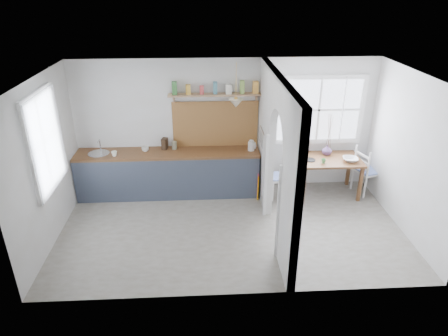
{
  "coord_description": "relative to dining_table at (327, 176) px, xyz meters",
  "views": [
    {
      "loc": [
        -0.45,
        -5.76,
        3.87
      ],
      "look_at": [
        -0.11,
        0.27,
        1.02
      ],
      "focal_mm": 32.0,
      "sensor_mm": 36.0,
      "label": 1
    }
  ],
  "objects": [
    {
      "name": "partition",
      "position": [
        -1.28,
        -1.09,
        1.07
      ],
      "size": [
        0.12,
        3.2,
        2.6
      ],
      "color": "silver",
      "rests_on": "floor"
    },
    {
      "name": "nook_window",
      "position": [
        -0.18,
        0.41,
        1.22
      ],
      "size": [
        1.76,
        0.1,
        1.3
      ],
      "primitive_type": null,
      "color": "white",
      "rests_on": "walls"
    },
    {
      "name": "towel_orange",
      "position": [
        -1.4,
        -0.21,
        -0.13
      ],
      "size": [
        0.02,
        0.03,
        0.51
      ],
      "primitive_type": "cube",
      "color": "#C37702",
      "rests_on": "counter"
    },
    {
      "name": "chair_left",
      "position": [
        -0.94,
        -0.08,
        0.06
      ],
      "size": [
        0.4,
        0.4,
        0.87
      ],
      "primitive_type": null,
      "rotation": [
        0.0,
        0.0,
        -1.57
      ],
      "color": "silver",
      "rests_on": "floor"
    },
    {
      "name": "vase",
      "position": [
        0.0,
        0.2,
        0.48
      ],
      "size": [
        0.24,
        0.24,
        0.2
      ],
      "primitive_type": "imported",
      "rotation": [
        0.0,
        0.0,
        -0.29
      ],
      "color": "#543964",
      "rests_on": "dining_table"
    },
    {
      "name": "backsplash",
      "position": [
        -2.18,
        0.43,
        0.97
      ],
      "size": [
        1.65,
        0.03,
        0.9
      ],
      "primitive_type": "cube",
      "color": "#9B6835",
      "rests_on": "walls"
    },
    {
      "name": "chair_right",
      "position": [
        0.82,
        0.0,
        0.11
      ],
      "size": [
        0.55,
        0.55,
        0.96
      ],
      "primitive_type": null,
      "rotation": [
        0.0,
        0.0,
        1.87
      ],
      "color": "silver",
      "rests_on": "floor"
    },
    {
      "name": "plate",
      "position": [
        -0.39,
        -0.06,
        0.38
      ],
      "size": [
        0.25,
        0.25,
        0.02
      ],
      "primitive_type": "cylinder",
      "rotation": [
        0.0,
        0.0,
        0.26
      ],
      "color": "black",
      "rests_on": "dining_table"
    },
    {
      "name": "knife_block",
      "position": [
        -3.17,
        0.31,
        0.63
      ],
      "size": [
        0.13,
        0.16,
        0.22
      ],
      "primitive_type": "cube",
      "rotation": [
        0.0,
        0.0,
        -0.24
      ],
      "color": "black",
      "rests_on": "counter"
    },
    {
      "name": "kitchen_window",
      "position": [
        -4.85,
        -1.15,
        1.27
      ],
      "size": [
        0.1,
        1.16,
        1.5
      ],
      "primitive_type": null,
      "color": "white",
      "rests_on": "walls"
    },
    {
      "name": "walls",
      "position": [
        -1.98,
        -1.15,
        0.92
      ],
      "size": [
        5.81,
        3.21,
        2.6
      ],
      "color": "silver",
      "rests_on": "floor"
    },
    {
      "name": "table_cup",
      "position": [
        -0.18,
        -0.2,
        0.42
      ],
      "size": [
        0.1,
        0.1,
        0.08
      ],
      "primitive_type": "imported",
      "rotation": [
        0.0,
        0.0,
        0.09
      ],
      "color": "#4E9551",
      "rests_on": "dining_table"
    },
    {
      "name": "kettle",
      "position": [
        -1.51,
        0.14,
        0.63
      ],
      "size": [
        0.18,
        0.15,
        0.2
      ],
      "primitive_type": null,
      "rotation": [
        0.0,
        0.0,
        0.08
      ],
      "color": "silver",
      "rests_on": "counter"
    },
    {
      "name": "dining_table",
      "position": [
        0.0,
        0.0,
        0.0
      ],
      "size": [
        1.22,
        0.82,
        0.75
      ],
      "primitive_type": null,
      "rotation": [
        0.0,
        0.0,
        -0.02
      ],
      "color": "brown",
      "rests_on": "floor"
    },
    {
      "name": "counter",
      "position": [
        -3.11,
        0.18,
        0.08
      ],
      "size": [
        3.5,
        0.6,
        0.9
      ],
      "color": "brown",
      "rests_on": "floor"
    },
    {
      "name": "floor",
      "position": [
        -1.98,
        -1.15,
        -0.38
      ],
      "size": [
        5.8,
        3.2,
        0.01
      ],
      "primitive_type": "cube",
      "color": "gray",
      "rests_on": "ground"
    },
    {
      "name": "jar",
      "position": [
        -2.98,
        0.29,
        0.6
      ],
      "size": [
        0.11,
        0.11,
        0.15
      ],
      "primitive_type": "cylinder",
      "rotation": [
        0.0,
        0.0,
        0.16
      ],
      "color": "#767258",
      "rests_on": "counter"
    },
    {
      "name": "shelf",
      "position": [
        -2.18,
        0.34,
        1.63
      ],
      "size": [
        1.75,
        0.2,
        0.21
      ],
      "color": "tan",
      "rests_on": "walls"
    },
    {
      "name": "towel_magenta",
      "position": [
        -1.4,
        -0.17,
        -0.1
      ],
      "size": [
        0.02,
        0.03,
        0.52
      ],
      "primitive_type": "cube",
      "color": "#CB3061",
      "rests_on": "counter"
    },
    {
      "name": "bowl",
      "position": [
        0.36,
        -0.14,
        0.41
      ],
      "size": [
        0.32,
        0.32,
        0.07
      ],
      "primitive_type": "imported",
      "rotation": [
        0.0,
        0.0,
        -0.13
      ],
      "color": "silver",
      "rests_on": "dining_table"
    },
    {
      "name": "ceiling",
      "position": [
        -1.98,
        -1.15,
        2.22
      ],
      "size": [
        5.8,
        3.2,
        0.01
      ],
      "primitive_type": "cube",
      "color": "silver",
      "rests_on": "walls"
    },
    {
      "name": "mug_b",
      "position": [
        -3.53,
        0.2,
        0.58
      ],
      "size": [
        0.17,
        0.17,
        0.11
      ],
      "primitive_type": "imported",
      "rotation": [
        0.0,
        0.0,
        0.36
      ],
      "color": "silver",
      "rests_on": "counter"
    },
    {
      "name": "utensil_rail",
      "position": [
        -1.37,
        -0.25,
        1.07
      ],
      "size": [
        0.02,
        0.5,
        0.02
      ],
      "primitive_type": "cylinder",
      "rotation": [
        1.57,
        0.0,
        0.0
      ],
      "color": "#BCBDC0",
      "rests_on": "partition"
    },
    {
      "name": "sink",
      "position": [
        -4.41,
        0.15,
        0.51
      ],
      "size": [
        0.4,
        0.4,
        0.02
      ],
      "primitive_type": "cylinder",
      "color": "#BCBDC0",
      "rests_on": "counter"
    },
    {
      "name": "pendant_lamp",
      "position": [
        -1.83,
        0.0,
        1.5
      ],
      "size": [
        0.26,
        0.26,
        0.16
      ],
      "primitive_type": "cone",
      "color": "beige",
      "rests_on": "ceiling"
    },
    {
      "name": "mug_a",
      "position": [
        -4.08,
        0.01,
        0.57
      ],
      "size": [
        0.13,
        0.13,
        0.1
      ],
      "primitive_type": "imported",
      "rotation": [
        0.0,
        0.0,
        0.26
      ],
      "color": "silver",
      "rests_on": "counter"
    }
  ]
}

